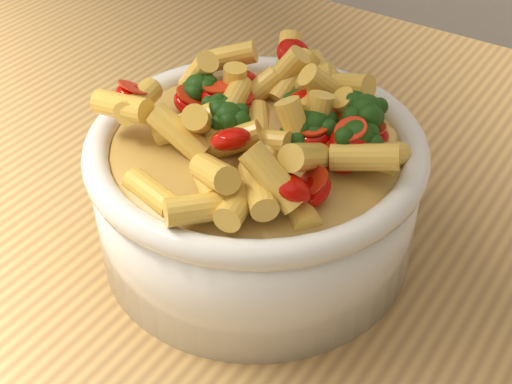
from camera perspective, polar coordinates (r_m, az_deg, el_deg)
The scene contains 3 objects.
table at distance 0.73m, azimuth -0.89°, elevation -5.46°, with size 1.20×0.80×0.90m.
serving_bowl at distance 0.56m, azimuth 0.00°, elevation 0.11°, with size 0.26×0.26×0.11m.
pasta_salad at distance 0.52m, azimuth 0.00°, elevation 6.06°, with size 0.21×0.21×0.05m.
Camera 1 is at (0.30, -0.43, 1.31)m, focal length 50.00 mm.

